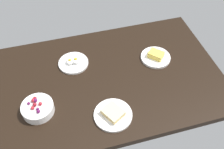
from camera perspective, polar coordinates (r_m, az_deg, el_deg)
dining_table at (r=148.42cm, az=0.00°, el=-1.01°), size 125.72×82.17×4.00cm
bowl_berries at (r=136.11cm, az=-16.26°, el=-7.20°), size 16.48×16.48×6.86cm
plate_sandwich at (r=130.46cm, az=0.23°, el=-8.84°), size 19.61×19.61×4.55cm
plate_eggs at (r=154.47cm, az=-8.61°, el=2.67°), size 17.76×17.76×4.88cm
plate_cheese at (r=158.07cm, az=9.71°, el=3.94°), size 18.02×18.02×4.89cm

